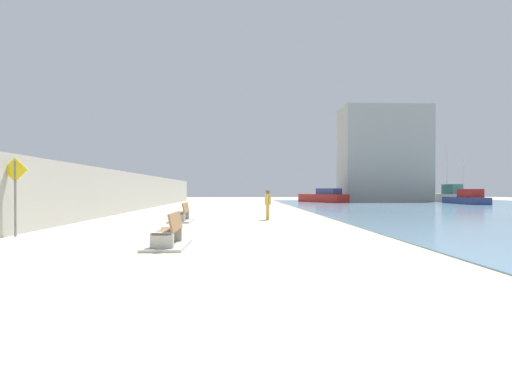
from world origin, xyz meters
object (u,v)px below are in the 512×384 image
Objects in this scene: bench_near at (168,239)px; boat_nearest at (449,195)px; bench_far at (182,217)px; boat_far_left at (324,197)px; boat_mid_bay at (466,198)px; person_walking at (268,202)px; pedestrian_sign at (15,187)px.

bench_near is 48.35m from boat_nearest.
bench_far is 0.29× the size of boat_far_left.
boat_mid_bay reaches higher than bench_far.
bench_near is 8.62m from bench_far.
boat_nearest is at bearing 47.57° from person_walking.
bench_far is 0.29× the size of boat_mid_bay.
pedestrian_sign is (-9.25, -6.89, 0.76)m from person_walking.
boat_nearest reaches higher than person_walking.
person_walking is 0.22× the size of boat_mid_bay.
bench_near is 1.29× the size of person_walking.
boat_mid_bay reaches higher than pedestrian_sign.
boat_mid_bay is (28.75, 22.76, 0.43)m from bench_far.
pedestrian_sign is at bearing -139.47° from boat_mid_bay.
boat_far_left is 0.95× the size of boat_nearest.
bench_near is 1.00× the size of bench_far.
pedestrian_sign is (-5.74, 2.64, 1.47)m from bench_near.
boat_far_left is 40.29m from pedestrian_sign.
boat_nearest is 50.17m from pedestrian_sign.
bench_near is 0.77× the size of pedestrian_sign.
boat_far_left is (-14.85, 6.98, 0.06)m from boat_mid_bay.
person_walking is 0.21× the size of boat_nearest.
pedestrian_sign is (-18.71, -35.67, 0.98)m from boat_far_left.
person_walking is at bearing -108.19° from boat_far_left.
person_walking is 0.60× the size of pedestrian_sign.
boat_mid_bay is at bearing 48.41° from bench_near.
boat_mid_bay is 7.08m from boat_nearest.
bench_far is 4.61m from person_walking.
bench_far is (-0.94, 8.57, 0.00)m from bench_near.
bench_near is 40.45m from boat_far_left.
person_walking is at bearing 36.67° from pedestrian_sign.
bench_near is at bearing -131.59° from boat_mid_bay.
boat_far_left is at bearing 71.30° from bench_near.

